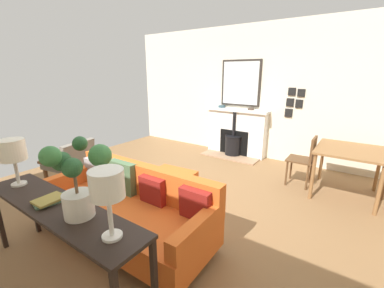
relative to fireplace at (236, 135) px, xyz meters
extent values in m
cube|color=olive|center=(2.55, 0.21, -0.47)|extent=(5.53, 6.15, 0.01)
cube|color=silver|center=(-0.22, 0.21, 0.93)|extent=(0.12, 6.15, 2.80)
cube|color=#9E7A5B|center=(0.28, 0.00, -0.45)|extent=(0.40, 1.27, 0.03)
cube|color=white|center=(-0.04, 0.00, 0.03)|extent=(0.24, 1.34, 1.00)
cube|color=black|center=(0.06, 0.00, -0.16)|extent=(0.06, 0.67, 0.55)
cylinder|color=black|center=(0.10, 0.00, -0.23)|extent=(0.36, 0.36, 0.41)
cylinder|color=black|center=(0.10, 0.00, -0.01)|extent=(0.38, 0.38, 0.02)
cylinder|color=black|center=(0.10, 0.00, 0.26)|extent=(0.07, 0.07, 0.53)
cube|color=white|center=(-0.01, 0.00, 0.56)|extent=(0.29, 1.42, 0.05)
cube|color=#2D2823|center=(-0.13, 0.00, 1.13)|extent=(0.04, 0.90, 0.99)
cube|color=silver|center=(-0.11, 0.00, 1.13)|extent=(0.01, 0.82, 0.91)
cylinder|color=#334C56|center=(-0.04, -0.40, 0.61)|extent=(0.16, 0.16, 0.05)
torus|color=#334C56|center=(-0.04, -0.40, 0.63)|extent=(0.16, 0.16, 0.01)
cylinder|color=#47382D|center=(-0.04, 0.31, 0.60)|extent=(0.14, 0.14, 0.04)
torus|color=#47382D|center=(-0.04, 0.31, 0.62)|extent=(0.14, 0.14, 0.01)
cylinder|color=#B2B2B7|center=(3.84, -0.58, -0.42)|extent=(0.04, 0.04, 0.10)
cylinder|color=#B2B2B7|center=(3.18, -0.59, -0.42)|extent=(0.04, 0.04, 0.10)
cylinder|color=#B2B2B7|center=(3.15, 1.17, -0.42)|extent=(0.04, 0.04, 0.10)
cube|color=orange|center=(3.50, 0.29, -0.22)|extent=(0.86, 2.09, 0.30)
cube|color=orange|center=(3.14, 0.29, 0.12)|extent=(0.18, 2.08, 0.38)
cube|color=orange|center=(3.51, -0.68, 0.03)|extent=(0.79, 0.13, 0.19)
cube|color=orange|center=(3.48, 1.27, 0.03)|extent=(0.79, 0.13, 0.19)
cube|color=#99999E|center=(3.26, -0.51, 0.09)|extent=(0.13, 0.34, 0.34)
cube|color=#4C6B47|center=(3.25, 0.01, 0.12)|extent=(0.14, 0.41, 0.41)
cube|color=maroon|center=(3.24, 0.51, 0.08)|extent=(0.12, 0.32, 0.33)
cube|color=maroon|center=(3.23, 1.08, 0.09)|extent=(0.13, 0.34, 0.34)
cylinder|color=#B2B2B7|center=(2.69, -0.15, -0.42)|extent=(0.03, 0.03, 0.09)
cylinder|color=#B2B2B7|center=(2.65, 0.36, -0.42)|extent=(0.03, 0.03, 0.09)
cylinder|color=#B2B2B7|center=(2.22, -0.18, -0.42)|extent=(0.03, 0.03, 0.09)
cylinder|color=#B2B2B7|center=(2.18, 0.33, -0.42)|extent=(0.03, 0.03, 0.09)
cube|color=orange|center=(2.44, 0.09, -0.23)|extent=(0.64, 0.68, 0.29)
cube|color=brown|center=(2.87, -1.82, -0.28)|extent=(0.05, 0.05, 0.37)
cube|color=brown|center=(3.37, -1.73, -0.28)|extent=(0.05, 0.05, 0.37)
cube|color=brown|center=(2.78, -1.35, -0.28)|extent=(0.05, 0.05, 0.37)
cube|color=brown|center=(3.28, -1.26, -0.28)|extent=(0.05, 0.05, 0.37)
cube|color=slate|center=(3.07, -1.54, -0.08)|extent=(0.69, 0.66, 0.08)
cube|color=slate|center=(3.03, -1.29, 0.14)|extent=(0.61, 0.24, 0.36)
cube|color=brown|center=(2.76, -1.60, 0.01)|extent=(0.14, 0.53, 0.04)
cube|color=brown|center=(3.39, -1.48, 0.01)|extent=(0.14, 0.53, 0.04)
cube|color=black|center=(4.00, -0.65, -0.12)|extent=(0.04, 0.04, 0.70)
cube|color=black|center=(4.00, 1.23, -0.12)|extent=(0.04, 0.04, 0.70)
cube|color=black|center=(4.17, 0.29, 0.25)|extent=(0.40, 1.94, 0.03)
cylinder|color=beige|center=(4.17, -0.44, 0.27)|extent=(0.14, 0.14, 0.02)
cylinder|color=beige|center=(4.17, -0.44, 0.41)|extent=(0.03, 0.03, 0.25)
cylinder|color=white|center=(4.17, -0.44, 0.63)|extent=(0.24, 0.24, 0.21)
cylinder|color=white|center=(4.17, 1.02, 0.27)|extent=(0.14, 0.14, 0.02)
cylinder|color=white|center=(4.17, 1.02, 0.43)|extent=(0.03, 0.03, 0.28)
cylinder|color=silver|center=(4.17, 1.02, 0.66)|extent=(0.23, 0.23, 0.19)
cylinder|color=silver|center=(4.15, 0.59, 0.36)|extent=(0.23, 0.23, 0.20)
cylinder|color=brown|center=(4.15, 0.59, 0.59)|extent=(0.02, 0.02, 0.25)
sphere|color=#387A3D|center=(4.31, 0.62, 0.81)|extent=(0.14, 0.14, 0.14)
sphere|color=#26562D|center=(4.21, 0.70, 0.72)|extent=(0.14, 0.14, 0.14)
sphere|color=#387A3D|center=(4.00, 0.72, 0.75)|extent=(0.17, 0.17, 0.17)
sphere|color=#26562D|center=(3.99, 0.46, 0.80)|extent=(0.12, 0.12, 0.12)
sphere|color=#26562D|center=(4.18, 0.50, 0.71)|extent=(0.15, 0.15, 0.15)
cube|color=#4C7056|center=(4.16, 0.18, 0.27)|extent=(0.29, 0.21, 0.02)
cube|color=olive|center=(4.18, 0.19, 0.30)|extent=(0.24, 0.18, 0.02)
cylinder|color=olive|center=(0.43, 1.84, -0.11)|extent=(0.05, 0.05, 0.71)
cylinder|color=olive|center=(1.30, 1.84, -0.11)|extent=(0.05, 0.05, 0.71)
cylinder|color=olive|center=(0.43, 2.64, -0.11)|extent=(0.05, 0.05, 0.71)
cylinder|color=olive|center=(1.30, 2.64, -0.11)|extent=(0.05, 0.05, 0.71)
cube|color=olive|center=(0.87, 2.24, 0.25)|extent=(0.96, 0.89, 0.03)
cylinder|color=brown|center=(0.71, 1.41, -0.25)|extent=(0.03, 0.03, 0.43)
cylinder|color=brown|center=(1.03, 1.42, -0.25)|extent=(0.03, 0.03, 0.43)
cylinder|color=brown|center=(0.71, 1.73, -0.25)|extent=(0.03, 0.03, 0.43)
cylinder|color=brown|center=(1.03, 1.74, -0.25)|extent=(0.03, 0.03, 0.43)
cube|color=brown|center=(0.87, 1.57, -0.03)|extent=(0.40, 0.40, 0.02)
cube|color=brown|center=(0.87, 1.74, 0.18)|extent=(0.36, 0.04, 0.39)
cylinder|color=brown|center=(0.73, 2.73, -0.26)|extent=(0.04, 0.04, 0.42)
cube|color=black|center=(-0.14, 1.09, 1.00)|extent=(0.02, 0.14, 0.15)
cube|color=black|center=(-0.14, 1.26, 0.98)|extent=(0.02, 0.14, 0.15)
cube|color=black|center=(-0.14, 1.08, 0.79)|extent=(0.02, 0.14, 0.16)
cube|color=black|center=(-0.14, 1.25, 0.77)|extent=(0.02, 0.13, 0.16)
cube|color=black|center=(-0.14, 1.07, 0.57)|extent=(0.02, 0.15, 0.17)
camera|label=1|loc=(5.06, 2.30, 1.35)|focal=23.23mm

